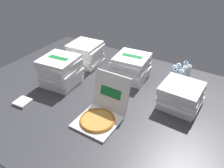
{
  "coord_description": "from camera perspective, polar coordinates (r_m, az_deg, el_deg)",
  "views": [
    {
      "loc": [
        1.17,
        -1.71,
        1.54
      ],
      "look_at": [
        0.06,
        0.1,
        0.14
      ],
      "focal_mm": 36.04,
      "sensor_mm": 36.0,
      "label": 1
    }
  ],
  "objects": [
    {
      "name": "ground_plane",
      "position": [
        2.59,
        -2.23,
        -3.44
      ],
      "size": [
        3.2,
        2.4,
        0.02
      ],
      "primitive_type": "cube",
      "color": "#38383D"
    },
    {
      "name": "water_bottle_0",
      "position": [
        3.09,
        17.98,
        3.75
      ],
      "size": [
        0.06,
        0.06,
        0.21
      ],
      "color": "white",
      "rests_on": "ground_plane"
    },
    {
      "name": "water_bottle_5",
      "position": [
        2.89,
        15.53,
        2.03
      ],
      "size": [
        0.06,
        0.06,
        0.21
      ],
      "color": "silver",
      "rests_on": "ground_plane"
    },
    {
      "name": "water_bottle_6",
      "position": [
        2.88,
        16.97,
        1.66
      ],
      "size": [
        0.06,
        0.06,
        0.21
      ],
      "color": "silver",
      "rests_on": "ground_plane"
    },
    {
      "name": "pizza_stack_left_far",
      "position": [
        2.49,
        17.11,
        -2.8
      ],
      "size": [
        0.42,
        0.42,
        0.26
      ],
      "color": "white",
      "rests_on": "ground_plane"
    },
    {
      "name": "water_bottle_2",
      "position": [
        3.01,
        16.35,
        3.2
      ],
      "size": [
        0.06,
        0.06,
        0.21
      ],
      "color": "white",
      "rests_on": "ground_plane"
    },
    {
      "name": "water_bottle_3",
      "position": [
        2.96,
        17.74,
        2.43
      ],
      "size": [
        0.06,
        0.06,
        0.21
      ],
      "color": "silver",
      "rests_on": "ground_plane"
    },
    {
      "name": "open_pizza_box",
      "position": [
        2.25,
        -2.74,
        -7.28
      ],
      "size": [
        0.4,
        0.52,
        0.41
      ],
      "color": "white",
      "rests_on": "ground_plane"
    },
    {
      "name": "pizza_stack_left_near",
      "position": [
        2.8,
        -12.89,
        3.29
      ],
      "size": [
        0.46,
        0.46,
        0.35
      ],
      "color": "white",
      "rests_on": "ground_plane"
    },
    {
      "name": "pizza_stack_right_near",
      "position": [
        3.23,
        -6.67,
        7.63
      ],
      "size": [
        0.46,
        0.46,
        0.31
      ],
      "color": "white",
      "rests_on": "ground_plane"
    },
    {
      "name": "pizza_stack_left_mid",
      "position": [
        2.87,
        4.87,
        4.27
      ],
      "size": [
        0.45,
        0.45,
        0.31
      ],
      "color": "white",
      "rests_on": "ground_plane"
    },
    {
      "name": "napkin_pile",
      "position": [
        2.67,
        -21.72,
        -4.28
      ],
      "size": [
        0.17,
        0.17,
        0.03
      ],
      "primitive_type": "cube",
      "rotation": [
        0.0,
        0.0,
        0.1
      ],
      "color": "white",
      "rests_on": "ground_plane"
    },
    {
      "name": "water_bottle_1",
      "position": [
        3.01,
        18.74,
        2.79
      ],
      "size": [
        0.06,
        0.06,
        0.21
      ],
      "color": "silver",
      "rests_on": "ground_plane"
    },
    {
      "name": "water_bottle_4",
      "position": [
        2.95,
        15.41,
        2.71
      ],
      "size": [
        0.06,
        0.06,
        0.21
      ],
      "color": "silver",
      "rests_on": "ground_plane"
    }
  ]
}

